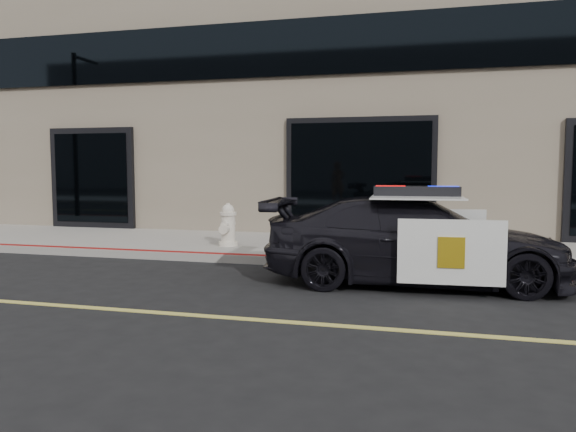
# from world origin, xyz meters

# --- Properties ---
(ground) EXTENTS (120.00, 120.00, 0.00)m
(ground) POSITION_xyz_m (0.00, 0.00, 0.00)
(ground) COLOR black
(ground) RESTS_ON ground
(sidewalk_n) EXTENTS (60.00, 3.50, 0.15)m
(sidewalk_n) POSITION_xyz_m (0.00, 5.25, 0.07)
(sidewalk_n) COLOR gray
(sidewalk_n) RESTS_ON ground
(building_n) EXTENTS (60.00, 7.00, 12.00)m
(building_n) POSITION_xyz_m (0.00, 10.50, 6.00)
(building_n) COLOR #756856
(building_n) RESTS_ON ground
(police_car) EXTENTS (2.34, 4.67, 1.46)m
(police_car) POSITION_xyz_m (0.43, 2.50, 0.66)
(police_car) COLOR black
(police_car) RESTS_ON ground
(fire_hydrant) EXTENTS (0.39, 0.54, 0.86)m
(fire_hydrant) POSITION_xyz_m (-3.33, 4.58, 0.55)
(fire_hydrant) COLOR silver
(fire_hydrant) RESTS_ON sidewalk_n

